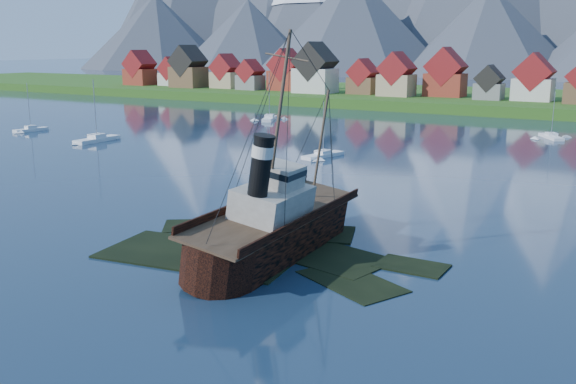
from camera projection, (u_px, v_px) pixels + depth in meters
The scene contains 11 objects.
ground at pixel (238, 255), 59.43m from camera, with size 1400.00×1400.00×0.00m, color #172B42.
shoal at pixel (267, 255), 60.43m from camera, with size 31.71×21.24×1.14m.
shore_bank at pixel (547, 107), 202.05m from camera, with size 600.00×80.00×3.20m, color #234D16.
seawall at pixel (523, 118), 170.17m from camera, with size 600.00×2.50×2.00m, color #3F3D38.
town at pixel (429, 78), 201.52m from camera, with size 250.96×16.69×17.30m.
tugboat_wreck at pixel (280, 222), 60.19m from camera, with size 6.32×27.23×21.58m.
sailboat_a at pixel (97, 140), 129.02m from camera, with size 2.99×10.68×12.94m.
sailboat_b at pixel (31, 130), 144.10m from camera, with size 2.99×7.96×11.26m.
sailboat_c at pixel (269, 119), 165.57m from camera, with size 6.04×9.97×12.61m.
sailboat_e at pixel (551, 137), 133.42m from camera, with size 6.18×8.50×9.96m.
sailboat_f at pixel (323, 156), 111.15m from camera, with size 4.16×9.30×10.21m.
Camera 1 is at (32.77, -46.40, 18.98)m, focal length 40.00 mm.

